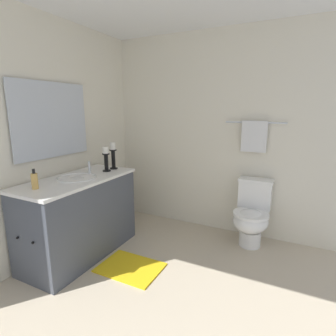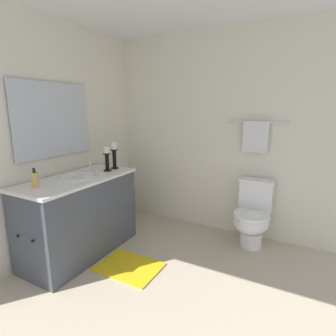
# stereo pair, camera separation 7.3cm
# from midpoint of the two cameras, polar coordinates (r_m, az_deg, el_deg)

# --- Properties ---
(floor) EXTENTS (2.84, 2.65, 0.02)m
(floor) POSITION_cam_midpoint_polar(r_m,az_deg,el_deg) (2.62, -0.05, -23.61)
(floor) COLOR beige
(floor) RESTS_ON ground
(wall_back) EXTENTS (2.84, 0.04, 2.45)m
(wall_back) POSITION_cam_midpoint_polar(r_m,az_deg,el_deg) (3.37, 10.14, 7.02)
(wall_back) COLOR silver
(wall_back) RESTS_ON ground
(wall_left) EXTENTS (0.04, 2.65, 2.45)m
(wall_left) POSITION_cam_midpoint_polar(r_m,az_deg,el_deg) (3.05, -24.77, 5.50)
(wall_left) COLOR silver
(wall_left) RESTS_ON ground
(vanity_cabinet) EXTENTS (0.58, 1.27, 0.85)m
(vanity_cabinet) POSITION_cam_midpoint_polar(r_m,az_deg,el_deg) (3.02, -19.03, -9.83)
(vanity_cabinet) COLOR #474C56
(vanity_cabinet) RESTS_ON ground
(sink_basin) EXTENTS (0.40, 0.40, 0.24)m
(sink_basin) POSITION_cam_midpoint_polar(r_m,az_deg,el_deg) (2.90, -19.55, -2.76)
(sink_basin) COLOR white
(sink_basin) RESTS_ON vanity_cabinet
(mirror) EXTENTS (0.02, 0.91, 0.76)m
(mirror) POSITION_cam_midpoint_polar(r_m,az_deg,el_deg) (3.02, -24.19, 9.32)
(mirror) COLOR silver
(candle_holder_tall) EXTENTS (0.09, 0.09, 0.31)m
(candle_holder_tall) POSITION_cam_midpoint_polar(r_m,az_deg,el_deg) (3.18, -12.30, 2.78)
(candle_holder_tall) COLOR black
(candle_holder_tall) RESTS_ON vanity_cabinet
(candle_holder_short) EXTENTS (0.09, 0.09, 0.28)m
(candle_holder_short) POSITION_cam_midpoint_polar(r_m,az_deg,el_deg) (3.08, -13.77, 1.98)
(candle_holder_short) COLOR black
(candle_holder_short) RESTS_ON vanity_cabinet
(soap_bottle) EXTENTS (0.06, 0.06, 0.18)m
(soap_bottle) POSITION_cam_midpoint_polar(r_m,az_deg,el_deg) (2.63, -27.34, -2.43)
(soap_bottle) COLOR #E5B259
(soap_bottle) RESTS_ON vanity_cabinet
(toilet) EXTENTS (0.39, 0.54, 0.75)m
(toilet) POSITION_cam_midpoint_polar(r_m,az_deg,el_deg) (3.19, 16.83, -9.57)
(toilet) COLOR white
(toilet) RESTS_ON ground
(towel_bar) EXTENTS (0.67, 0.02, 0.02)m
(towel_bar) POSITION_cam_midpoint_polar(r_m,az_deg,el_deg) (3.20, 17.52, 9.27)
(towel_bar) COLOR silver
(towel_near_vanity) EXTENTS (0.28, 0.03, 0.36)m
(towel_near_vanity) POSITION_cam_midpoint_polar(r_m,az_deg,el_deg) (3.20, 17.28, 6.44)
(towel_near_vanity) COLOR white
(towel_near_vanity) RESTS_ON towel_bar
(bath_mat) EXTENTS (0.60, 0.44, 0.02)m
(bath_mat) POSITION_cam_midpoint_polar(r_m,az_deg,el_deg) (2.83, -8.86, -20.28)
(bath_mat) COLOR yellow
(bath_mat) RESTS_ON ground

